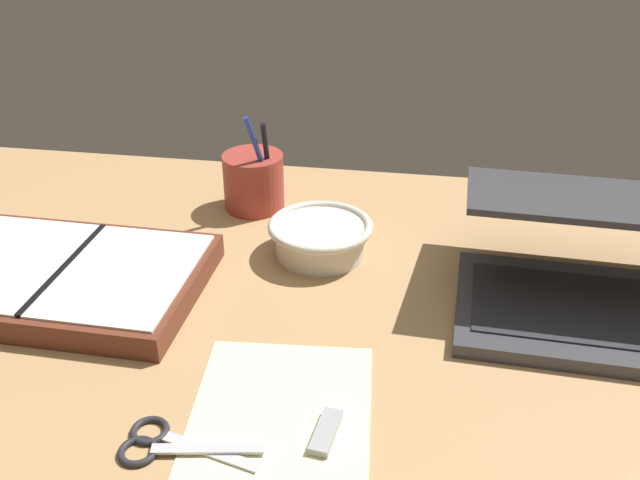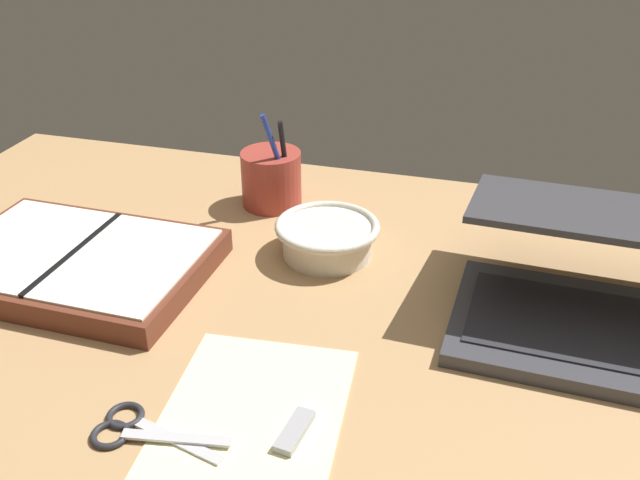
{
  "view_description": "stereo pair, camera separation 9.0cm",
  "coord_description": "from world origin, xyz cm",
  "px_view_note": "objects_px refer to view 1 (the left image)",
  "views": [
    {
      "loc": [
        12.52,
        -65.58,
        53.31
      ],
      "look_at": [
        -0.1,
        11.91,
        9.0
      ],
      "focal_mm": 40.0,
      "sensor_mm": 36.0,
      "label": 1
    },
    {
      "loc": [
        21.31,
        -63.63,
        53.31
      ],
      "look_at": [
        -0.1,
        11.91,
        9.0
      ],
      "focal_mm": 40.0,
      "sensor_mm": 36.0,
      "label": 2
    }
  ],
  "objects_px": {
    "laptop": "(592,273)",
    "planner": "(67,278)",
    "bowl": "(320,237)",
    "pen_cup": "(254,181)",
    "scissors": "(161,443)"
  },
  "relations": [
    {
      "from": "laptop",
      "to": "pen_cup",
      "type": "height_order",
      "value": "pen_cup"
    },
    {
      "from": "planner",
      "to": "laptop",
      "type": "bearing_deg",
      "value": 7.03
    },
    {
      "from": "pen_cup",
      "to": "scissors",
      "type": "bearing_deg",
      "value": -86.31
    },
    {
      "from": "laptop",
      "to": "scissors",
      "type": "relative_size",
      "value": 2.37
    },
    {
      "from": "laptop",
      "to": "pen_cup",
      "type": "bearing_deg",
      "value": 159.25
    },
    {
      "from": "bowl",
      "to": "planner",
      "type": "xyz_separation_m",
      "value": [
        -0.31,
        -0.14,
        -0.01
      ]
    },
    {
      "from": "laptop",
      "to": "planner",
      "type": "height_order",
      "value": "laptop"
    },
    {
      "from": "laptop",
      "to": "planner",
      "type": "relative_size",
      "value": 0.94
    },
    {
      "from": "scissors",
      "to": "laptop",
      "type": "bearing_deg",
      "value": 37.44
    },
    {
      "from": "bowl",
      "to": "planner",
      "type": "bearing_deg",
      "value": -155.32
    },
    {
      "from": "planner",
      "to": "scissors",
      "type": "height_order",
      "value": "planner"
    },
    {
      "from": "scissors",
      "to": "bowl",
      "type": "bearing_deg",
      "value": 78.73
    },
    {
      "from": "laptop",
      "to": "planner",
      "type": "bearing_deg",
      "value": -171.58
    },
    {
      "from": "pen_cup",
      "to": "planner",
      "type": "xyz_separation_m",
      "value": [
        -0.18,
        -0.27,
        -0.03
      ]
    },
    {
      "from": "bowl",
      "to": "scissors",
      "type": "relative_size",
      "value": 1.05
    }
  ]
}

